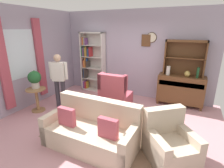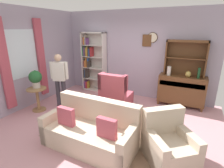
# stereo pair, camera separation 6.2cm
# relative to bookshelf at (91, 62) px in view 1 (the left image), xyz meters

# --- Properties ---
(ground_plane) EXTENTS (5.40, 4.60, 0.02)m
(ground_plane) POSITION_rel_bookshelf_xyz_m (1.55, -1.94, -1.06)
(ground_plane) COLOR #C68C93
(wall_back) EXTENTS (5.00, 0.09, 2.80)m
(wall_back) POSITION_rel_bookshelf_xyz_m (1.56, 0.19, 0.35)
(wall_back) COLOR #A399AD
(wall_back) RESTS_ON ground_plane
(wall_left) EXTENTS (0.16, 4.20, 2.80)m
(wall_left) POSITION_rel_bookshelf_xyz_m (-0.96, -1.96, 0.34)
(wall_left) COLOR #A399AD
(wall_left) RESTS_ON ground_plane
(area_rug) EXTENTS (2.44, 1.71, 0.01)m
(area_rug) POSITION_rel_bookshelf_xyz_m (1.75, -2.24, -1.05)
(area_rug) COLOR #846651
(area_rug) RESTS_ON ground_plane
(bookshelf) EXTENTS (0.90, 0.30, 2.10)m
(bookshelf) POSITION_rel_bookshelf_xyz_m (0.00, 0.00, 0.00)
(bookshelf) COLOR silver
(bookshelf) RESTS_ON ground_plane
(sideboard) EXTENTS (1.30, 0.45, 0.92)m
(sideboard) POSITION_rel_bookshelf_xyz_m (3.12, -0.08, -0.55)
(sideboard) COLOR brown
(sideboard) RESTS_ON ground_plane
(sideboard_hutch) EXTENTS (1.10, 0.26, 1.00)m
(sideboard_hutch) POSITION_rel_bookshelf_xyz_m (3.12, 0.02, 0.50)
(sideboard_hutch) COLOR brown
(sideboard_hutch) RESTS_ON sideboard
(vase_tall) EXTENTS (0.11, 0.11, 0.26)m
(vase_tall) POSITION_rel_bookshelf_xyz_m (2.73, -0.16, -0.01)
(vase_tall) COLOR beige
(vase_tall) RESTS_ON sideboard
(vase_round) EXTENTS (0.15, 0.15, 0.17)m
(vase_round) POSITION_rel_bookshelf_xyz_m (3.25, -0.15, -0.05)
(vase_round) COLOR tan
(vase_round) RESTS_ON sideboard
(bottle_wine) EXTENTS (0.07, 0.07, 0.30)m
(bottle_wine) POSITION_rel_bookshelf_xyz_m (3.51, -0.17, 0.01)
(bottle_wine) COLOR #194223
(bottle_wine) RESTS_ON sideboard
(couch_floral) EXTENTS (1.82, 0.90, 0.90)m
(couch_floral) POSITION_rel_bookshelf_xyz_m (1.73, -2.83, -0.74)
(couch_floral) COLOR beige
(couch_floral) RESTS_ON ground_plane
(armchair_floral) EXTENTS (1.08, 1.08, 0.88)m
(armchair_floral) POSITION_rel_bookshelf_xyz_m (3.16, -2.58, -0.77)
(armchair_floral) COLOR beige
(armchair_floral) RESTS_ON ground_plane
(wingback_chair) EXTENTS (0.78, 0.80, 1.05)m
(wingback_chair) POSITION_rel_bookshelf_xyz_m (1.44, -1.10, -0.67)
(wingback_chair) COLOR #B74C5B
(wingback_chair) RESTS_ON ground_plane
(plant_stand) EXTENTS (0.52, 0.52, 0.65)m
(plant_stand) POSITION_rel_bookshelf_xyz_m (-0.44, -2.18, -0.65)
(plant_stand) COLOR #997047
(plant_stand) RESTS_ON ground_plane
(potted_plant_large) EXTENTS (0.35, 0.35, 0.48)m
(potted_plant_large) POSITION_rel_bookshelf_xyz_m (-0.50, -2.12, -0.12)
(potted_plant_large) COLOR beige
(potted_plant_large) RESTS_ON plant_stand
(person_reading) EXTENTS (0.52, 0.30, 1.56)m
(person_reading) POSITION_rel_bookshelf_xyz_m (-0.00, -1.71, -0.15)
(person_reading) COLOR #38333D
(person_reading) RESTS_ON ground_plane
(coffee_table) EXTENTS (0.80, 0.50, 0.42)m
(coffee_table) POSITION_rel_bookshelf_xyz_m (1.67, -2.09, -0.70)
(coffee_table) COLOR brown
(coffee_table) RESTS_ON ground_plane
(book_stack) EXTENTS (0.21, 0.14, 0.05)m
(book_stack) POSITION_rel_bookshelf_xyz_m (1.66, -2.19, -0.61)
(book_stack) COLOR #B22D33
(book_stack) RESTS_ON coffee_table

